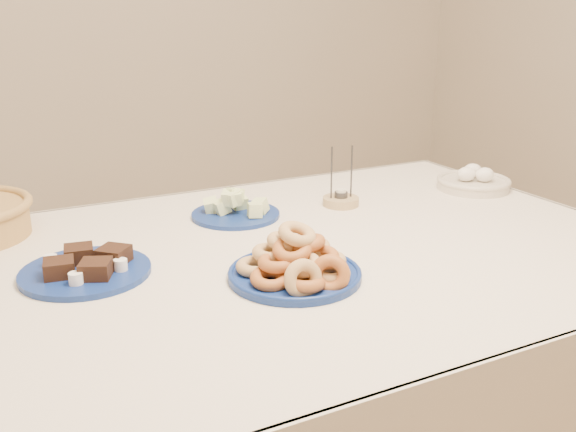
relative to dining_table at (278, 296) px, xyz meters
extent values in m
cylinder|color=brown|center=(0.70, 0.40, -0.28)|extent=(0.06, 0.06, 0.72)
cube|color=silver|center=(0.00, 0.00, 0.10)|extent=(1.70, 1.10, 0.02)
cube|color=silver|center=(0.00, 0.55, -0.03)|extent=(1.70, 0.01, 0.28)
cube|color=silver|center=(0.85, 0.00, -0.03)|extent=(0.01, 1.10, 0.28)
cylinder|color=navy|center=(-0.03, -0.14, 0.11)|extent=(0.31, 0.31, 0.01)
torus|color=navy|center=(-0.03, -0.14, 0.12)|extent=(0.31, 0.31, 0.01)
torus|color=#B08049|center=(0.04, -0.14, 0.13)|extent=(0.09, 0.09, 0.02)
torus|color=brown|center=(0.02, -0.08, 0.13)|extent=(0.10, 0.10, 0.03)
torus|color=brown|center=(-0.05, -0.07, 0.13)|extent=(0.11, 0.11, 0.03)
torus|color=#B08049|center=(-0.10, -0.10, 0.13)|extent=(0.09, 0.10, 0.03)
torus|color=brown|center=(-0.10, -0.17, 0.13)|extent=(0.08, 0.08, 0.03)
torus|color=brown|center=(-0.05, -0.22, 0.13)|extent=(0.11, 0.11, 0.03)
torus|color=#B08049|center=(0.02, -0.20, 0.13)|extent=(0.11, 0.11, 0.03)
torus|color=#B08049|center=(0.02, -0.12, 0.15)|extent=(0.08, 0.08, 0.04)
torus|color=brown|center=(-0.02, -0.10, 0.15)|extent=(0.11, 0.11, 0.04)
torus|color=#B08049|center=(-0.07, -0.11, 0.15)|extent=(0.11, 0.11, 0.03)
torus|color=brown|center=(-0.08, -0.16, 0.15)|extent=(0.09, 0.09, 0.03)
torus|color=#B08049|center=(-0.04, -0.19, 0.15)|extent=(0.11, 0.11, 0.04)
torus|color=brown|center=(0.01, -0.17, 0.15)|extent=(0.11, 0.11, 0.04)
torus|color=brown|center=(-0.01, -0.14, 0.18)|extent=(0.11, 0.11, 0.04)
torus|color=#B08049|center=(-0.04, -0.12, 0.18)|extent=(0.10, 0.10, 0.04)
torus|color=brown|center=(-0.05, -0.16, 0.18)|extent=(0.11, 0.11, 0.05)
torus|color=#B08049|center=(-0.03, -0.14, 0.20)|extent=(0.11, 0.11, 0.05)
torus|color=#B08049|center=(-0.06, -0.23, 0.14)|extent=(0.08, 0.05, 0.08)
torus|color=brown|center=(0.00, -0.23, 0.14)|extent=(0.09, 0.09, 0.08)
cylinder|color=navy|center=(0.02, 0.28, 0.11)|extent=(0.24, 0.24, 0.01)
cube|color=#D7F097|center=(0.01, 0.27, 0.16)|extent=(0.05, 0.05, 0.04)
cube|color=#D7F097|center=(0.00, 0.27, 0.16)|extent=(0.05, 0.05, 0.04)
cube|color=#D7F097|center=(0.02, 0.29, 0.16)|extent=(0.05, 0.05, 0.05)
cube|color=#D7F097|center=(0.01, 0.28, 0.16)|extent=(0.05, 0.05, 0.05)
cube|color=#D7F097|center=(0.04, 0.30, 0.13)|extent=(0.04, 0.04, 0.04)
cube|color=#D7F097|center=(0.07, 0.25, 0.13)|extent=(0.06, 0.05, 0.05)
cube|color=#D7F097|center=(-0.02, 0.28, 0.13)|extent=(0.05, 0.04, 0.04)
cube|color=#D7F097|center=(0.05, 0.22, 0.13)|extent=(0.04, 0.04, 0.04)
cube|color=#D7F097|center=(-0.04, 0.31, 0.13)|extent=(0.05, 0.05, 0.05)
cube|color=#D7F097|center=(0.00, 0.27, 0.16)|extent=(0.05, 0.05, 0.04)
cube|color=#D7F097|center=(0.02, 0.28, 0.16)|extent=(0.05, 0.04, 0.04)
cylinder|color=navy|center=(-0.40, 0.07, 0.11)|extent=(0.34, 0.34, 0.01)
cube|color=black|center=(-0.45, 0.06, 0.14)|extent=(0.07, 0.07, 0.03)
cube|color=black|center=(-0.39, 0.02, 0.14)|extent=(0.08, 0.08, 0.03)
cube|color=black|center=(-0.40, 0.12, 0.14)|extent=(0.07, 0.07, 0.03)
cube|color=black|center=(-0.34, 0.08, 0.14)|extent=(0.08, 0.08, 0.03)
cylinder|color=white|center=(-0.46, 0.12, 0.13)|extent=(0.04, 0.04, 0.02)
cylinder|color=white|center=(-0.43, 0.00, 0.13)|extent=(0.04, 0.04, 0.02)
cylinder|color=white|center=(-0.34, 0.03, 0.13)|extent=(0.04, 0.04, 0.02)
cylinder|color=tan|center=(0.31, 0.24, 0.12)|extent=(0.12, 0.12, 0.02)
cylinder|color=#3C3C40|center=(0.31, 0.24, 0.14)|extent=(0.04, 0.04, 0.02)
cylinder|color=white|center=(0.31, 0.24, 0.15)|extent=(0.03, 0.03, 0.01)
cylinder|color=#3C3C40|center=(0.28, 0.24, 0.20)|extent=(0.01, 0.01, 0.14)
cylinder|color=#3C3C40|center=(0.34, 0.23, 0.20)|extent=(0.01, 0.01, 0.14)
cylinder|color=beige|center=(0.74, 0.20, 0.12)|extent=(0.27, 0.27, 0.03)
torus|color=beige|center=(0.74, 0.20, 0.13)|extent=(0.28, 0.28, 0.02)
ellipsoid|color=white|center=(0.71, 0.20, 0.16)|extent=(0.07, 0.06, 0.04)
ellipsoid|color=white|center=(0.75, 0.17, 0.16)|extent=(0.07, 0.06, 0.04)
ellipsoid|color=white|center=(0.76, 0.22, 0.16)|extent=(0.07, 0.06, 0.04)
camera|label=1|loc=(-0.58, -1.18, 0.63)|focal=40.00mm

